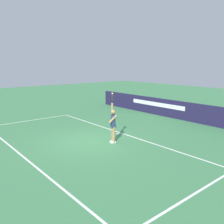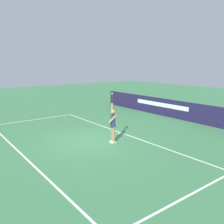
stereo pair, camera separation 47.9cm
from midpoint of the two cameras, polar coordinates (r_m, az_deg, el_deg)
ground_plane at (r=12.01m, az=-6.90°, el=-6.84°), size 60.00×60.00×0.00m
court_lines at (r=11.78m, az=-8.87°, el=-7.26°), size 12.23×5.45×0.00m
back_wall at (r=16.96m, az=14.77°, el=0.42°), size 15.97×0.21×1.24m
tennis_player at (r=11.45m, az=-0.95°, el=-2.65°), size 0.44×0.43×2.34m
tennis_ball at (r=10.92m, az=-1.15°, el=4.39°), size 0.07×0.07×0.07m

